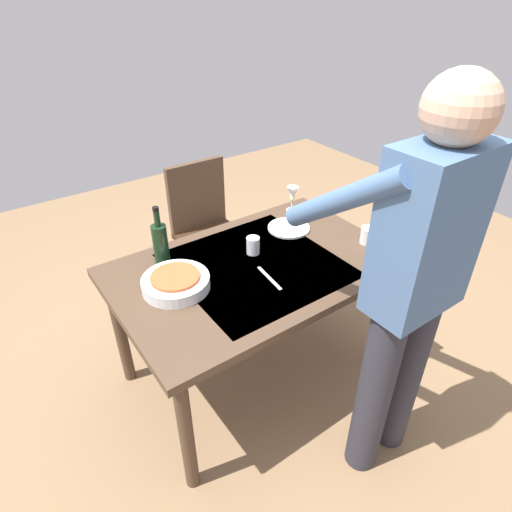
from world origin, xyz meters
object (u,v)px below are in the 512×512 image
person_server (411,283)px  water_cup_near_left (253,245)px  water_cup_near_right (368,235)px  wine_glass_right (292,194)px  chair_near (206,223)px  dinner_plate_near (289,228)px  wine_glass_left (385,240)px  wine_bottle (160,243)px  serving_bowl_pasta (176,282)px  dining_table (256,278)px

person_server → water_cup_near_left: bearing=-80.2°
person_server → water_cup_near_right: (-0.40, -0.53, -0.19)m
wine_glass_right → water_cup_near_left: 0.52m
chair_near → person_server: size_ratio=0.54×
dinner_plate_near → wine_glass_left: bearing=111.1°
wine_bottle → serving_bowl_pasta: wine_bottle is taller
wine_glass_right → chair_near: bearing=-55.9°
chair_near → wine_glass_right: size_ratio=6.03×
dinner_plate_near → wine_glass_right: bearing=-133.5°
chair_near → person_server: 1.58m
wine_bottle → wine_glass_left: wine_bottle is taller
wine_glass_left → water_cup_near_right: size_ratio=1.72×
wine_glass_left → serving_bowl_pasta: size_ratio=0.50×
person_server → wine_glass_left: (-0.35, -0.39, -0.13)m
wine_bottle → water_cup_near_left: size_ratio=3.36×
serving_bowl_pasta → wine_glass_left: bearing=158.7°
dining_table → water_cup_near_left: (-0.05, -0.09, 0.12)m
wine_glass_right → water_cup_near_right: 0.52m
wine_bottle → dinner_plate_near: wine_bottle is taller
wine_glass_left → wine_bottle: bearing=-33.4°
wine_glass_left → water_cup_near_left: wine_glass_left is taller
serving_bowl_pasta → dinner_plate_near: serving_bowl_pasta is taller
person_server → wine_glass_left: 0.54m
wine_bottle → wine_glass_right: (-0.86, -0.06, -0.01)m
wine_bottle → person_server: bearing=118.9°
person_server → wine_glass_right: person_server is taller
serving_bowl_pasta → dinner_plate_near: size_ratio=1.30×
person_server → serving_bowl_pasta: bearing=-52.5°
chair_near → wine_bottle: bearing=45.4°
wine_glass_right → water_cup_near_left: bearing=28.6°
person_server → water_cup_near_left: 0.83m
wine_glass_left → water_cup_near_right: (-0.05, -0.14, -0.06)m
water_cup_near_right → serving_bowl_pasta: (0.98, -0.22, -0.01)m
person_server → dinner_plate_near: 0.92m
wine_bottle → water_cup_near_right: bearing=154.6°
water_cup_near_right → serving_bowl_pasta: water_cup_near_right is taller
chair_near → wine_bottle: 0.82m
dining_table → chair_near: size_ratio=1.48×
water_cup_near_left → serving_bowl_pasta: size_ratio=0.29×
water_cup_near_left → dinner_plate_near: bearing=-163.9°
person_server → water_cup_near_right: person_server is taller
person_server → water_cup_near_left: (0.14, -0.79, -0.19)m
chair_near → wine_bottle: (0.53, 0.54, 0.31)m
water_cup_near_left → serving_bowl_pasta: (0.44, 0.04, -0.01)m
person_server → wine_bottle: (0.54, -0.98, -0.13)m
dining_table → water_cup_near_right: (-0.59, 0.17, 0.12)m
dining_table → dinner_plate_near: dinner_plate_near is taller
wine_glass_left → wine_glass_right: bearing=-86.8°
dinner_plate_near → dining_table: bearing=27.3°
wine_bottle → serving_bowl_pasta: size_ratio=0.99×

